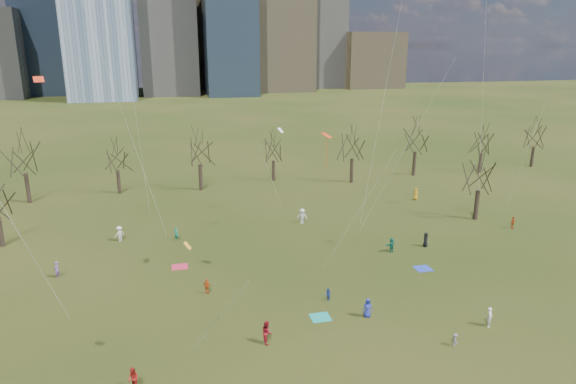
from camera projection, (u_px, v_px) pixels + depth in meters
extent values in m
plane|color=black|center=(321.00, 311.00, 42.74)|extent=(500.00, 500.00, 0.00)
cube|color=#726347|center=(281.00, 14.00, 244.00)|extent=(28.00, 28.00, 72.00)
cube|color=#384C66|center=(46.00, 19.00, 226.11)|extent=(25.00, 25.00, 65.00)
cube|color=slate|center=(321.00, 30.00, 265.55)|extent=(22.00, 22.00, 58.00)
cube|color=#726347|center=(194.00, 40.00, 261.71)|extent=(30.00, 30.00, 48.00)
cube|color=#726347|center=(369.00, 60.00, 270.59)|extent=(30.00, 28.00, 28.00)
cylinder|color=black|center=(28.00, 188.00, 71.68)|extent=(0.55, 0.55, 4.28)
cylinder|color=black|center=(119.00, 182.00, 76.33)|extent=(0.52, 0.52, 3.60)
cylinder|color=black|center=(201.00, 177.00, 78.02)|extent=(0.54, 0.54, 4.05)
cylinder|color=black|center=(274.00, 171.00, 83.61)|extent=(0.51, 0.51, 3.38)
cylinder|color=black|center=(352.00, 170.00, 82.48)|extent=(0.54, 0.54, 3.96)
cylinder|color=black|center=(414.00, 163.00, 87.01)|extent=(0.54, 0.54, 4.14)
cylinder|color=black|center=(480.00, 163.00, 88.85)|extent=(0.52, 0.52, 3.51)
cylinder|color=black|center=(532.00, 157.00, 93.38)|extent=(0.53, 0.53, 3.74)
cylinder|color=black|center=(1.00, 232.00, 56.13)|extent=(0.51, 0.51, 3.38)
cylinder|color=black|center=(477.00, 205.00, 64.87)|extent=(0.53, 0.53, 3.83)
cube|color=teal|center=(320.00, 317.00, 41.71)|extent=(1.60, 1.50, 0.03)
cube|color=#273DB6|center=(423.00, 269.00, 50.85)|extent=(1.60, 1.50, 0.03)
cube|color=#C82843|center=(180.00, 267.00, 51.26)|extent=(1.60, 1.50, 0.03)
imported|color=#2431A0|center=(368.00, 308.00, 41.60)|extent=(0.89, 0.67, 1.63)
imported|color=white|center=(490.00, 317.00, 40.19)|extent=(0.68, 0.71, 1.63)
imported|color=maroon|center=(267.00, 332.00, 37.92)|extent=(0.70, 0.89, 1.81)
imported|color=slate|center=(455.00, 340.00, 37.64)|extent=(0.39, 0.67, 1.03)
imported|color=#D04B17|center=(207.00, 286.00, 45.54)|extent=(0.91, 0.62, 1.44)
imported|color=#197359|center=(391.00, 245.00, 54.78)|extent=(1.55, 1.06, 1.61)
imported|color=black|center=(426.00, 240.00, 56.27)|extent=(0.87, 0.95, 1.62)
imported|color=#8154A8|center=(57.00, 270.00, 48.72)|extent=(0.59, 0.70, 1.64)
imported|color=#233A99|center=(328.00, 295.00, 44.32)|extent=(0.52, 0.62, 1.14)
imported|color=silver|center=(302.00, 216.00, 63.65)|extent=(1.38, 1.06, 1.89)
imported|color=#C0411B|center=(513.00, 223.00, 61.81)|extent=(0.95, 0.79, 1.52)
imported|color=orange|center=(416.00, 194.00, 73.47)|extent=(0.74, 0.95, 1.71)
imported|color=#1B7D5F|center=(176.00, 234.00, 58.15)|extent=(0.66, 0.63, 1.52)
imported|color=#B21E19|center=(133.00, 379.00, 32.80)|extent=(0.94, 0.94, 1.54)
imported|color=silver|center=(119.00, 234.00, 57.83)|extent=(1.32, 1.17, 1.77)
plane|color=#F03B14|center=(327.00, 135.00, 44.35)|extent=(1.26, 1.26, 0.39)
cylinder|color=silver|center=(357.00, 214.00, 43.32)|extent=(3.51, 6.70, 12.44)
cylinder|color=#F03B14|center=(326.00, 154.00, 44.79)|extent=(0.04, 0.04, 2.70)
plane|color=#F8A527|center=(367.00, 56.00, 52.19)|extent=(0.91, 0.98, 0.41)
cylinder|color=silver|center=(402.00, 154.00, 51.28)|extent=(4.89, 8.69, 18.91)
cylinder|color=silver|center=(119.00, 103.00, 47.36)|extent=(6.85, 7.98, 29.69)
cylinder|color=silver|center=(386.00, 87.00, 52.94)|extent=(2.52, 4.91, 31.61)
plane|color=green|center=(521.00, 87.00, 62.94)|extent=(1.04, 1.12, 0.60)
cylinder|color=silver|center=(526.00, 154.00, 61.25)|extent=(2.15, 7.52, 14.99)
cylinder|color=silver|center=(134.00, 102.00, 55.23)|extent=(1.21, 7.87, 28.20)
plane|color=#FFA628|center=(188.00, 246.00, 32.89)|extent=(0.59, 0.70, 0.45)
cylinder|color=silver|center=(218.00, 318.00, 31.50)|extent=(3.05, 5.94, 7.56)
plane|color=red|center=(39.00, 79.00, 33.94)|extent=(1.13, 1.08, 0.35)
cylinder|color=silver|center=(13.00, 224.00, 32.86)|extent=(3.84, 6.63, 17.76)
cylinder|color=silver|center=(483.00, 81.00, 62.05)|extent=(5.90, 5.40, 31.47)
plane|color=white|center=(281.00, 130.00, 64.08)|extent=(1.05, 1.03, 0.56)
cylinder|color=silver|center=(270.00, 175.00, 62.07)|extent=(4.14, 6.18, 9.74)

